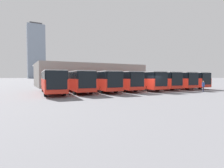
# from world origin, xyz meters

# --- Properties ---
(ground_plane) EXTENTS (600.00, 600.00, 0.00)m
(ground_plane) POSITION_xyz_m (0.00, 0.00, 0.00)
(ground_plane) COLOR slate
(bus_0) EXTENTS (3.61, 12.41, 3.16)m
(bus_0) POSITION_xyz_m (-12.86, -5.66, 1.77)
(bus_0) COLOR red
(bus_0) RESTS_ON ground_plane
(curb_divider_0) EXTENTS (0.75, 5.66, 0.15)m
(curb_divider_0) POSITION_xyz_m (-11.02, -3.85, 0.07)
(curb_divider_0) COLOR #B2B2AD
(curb_divider_0) RESTS_ON ground_plane
(bus_1) EXTENTS (3.61, 12.41, 3.16)m
(bus_1) POSITION_xyz_m (-9.18, -5.61, 1.77)
(bus_1) COLOR red
(bus_1) RESTS_ON ground_plane
(curb_divider_1) EXTENTS (0.75, 5.66, 0.15)m
(curb_divider_1) POSITION_xyz_m (-7.35, -3.80, 0.07)
(curb_divider_1) COLOR #B2B2AD
(curb_divider_1) RESTS_ON ground_plane
(bus_2) EXTENTS (3.61, 12.41, 3.16)m
(bus_2) POSITION_xyz_m (-5.51, -5.81, 1.77)
(bus_2) COLOR red
(bus_2) RESTS_ON ground_plane
(curb_divider_2) EXTENTS (0.75, 5.66, 0.15)m
(curb_divider_2) POSITION_xyz_m (-3.67, -4.00, 0.07)
(curb_divider_2) COLOR #B2B2AD
(curb_divider_2) RESTS_ON ground_plane
(bus_3) EXTENTS (3.61, 12.41, 3.16)m
(bus_3) POSITION_xyz_m (-1.84, -5.52, 1.77)
(bus_3) COLOR red
(bus_3) RESTS_ON ground_plane
(curb_divider_3) EXTENTS (0.75, 5.66, 0.15)m
(curb_divider_3) POSITION_xyz_m (0.00, -3.71, 0.07)
(curb_divider_3) COLOR #B2B2AD
(curb_divider_3) RESTS_ON ground_plane
(bus_4) EXTENTS (3.61, 12.41, 3.16)m
(bus_4) POSITION_xyz_m (1.84, -6.42, 1.77)
(bus_4) COLOR red
(bus_4) RESTS_ON ground_plane
(curb_divider_4) EXTENTS (0.75, 5.66, 0.15)m
(curb_divider_4) POSITION_xyz_m (3.67, -4.61, 0.07)
(curb_divider_4) COLOR #B2B2AD
(curb_divider_4) RESTS_ON ground_plane
(bus_5) EXTENTS (3.61, 12.41, 3.16)m
(bus_5) POSITION_xyz_m (5.51, -6.26, 1.77)
(bus_5) COLOR red
(bus_5) RESTS_ON ground_plane
(curb_divider_5) EXTENTS (0.75, 5.66, 0.15)m
(curb_divider_5) POSITION_xyz_m (7.35, -4.45, 0.07)
(curb_divider_5) COLOR #B2B2AD
(curb_divider_5) RESTS_ON ground_plane
(bus_6) EXTENTS (3.61, 12.41, 3.16)m
(bus_6) POSITION_xyz_m (9.19, -6.66, 1.77)
(bus_6) COLOR red
(bus_6) RESTS_ON ground_plane
(curb_divider_6) EXTENTS (0.75, 5.66, 0.15)m
(curb_divider_6) POSITION_xyz_m (11.02, -4.85, 0.07)
(curb_divider_6) COLOR #B2B2AD
(curb_divider_6) RESTS_ON ground_plane
(bus_7) EXTENTS (3.61, 12.41, 3.16)m
(bus_7) POSITION_xyz_m (12.86, -6.29, 1.77)
(bus_7) COLOR red
(bus_7) RESTS_ON ground_plane
(pedestrian) EXTENTS (0.52, 0.52, 1.71)m
(pedestrian) POSITION_xyz_m (-8.08, 2.57, 0.92)
(pedestrian) COLOR #38384C
(pedestrian) RESTS_ON ground_plane
(station_building) EXTENTS (26.71, 14.97, 5.53)m
(station_building) POSITION_xyz_m (0.00, -23.54, 2.79)
(station_building) COLOR gray
(station_building) RESTS_ON ground_plane
(office_tower) EXTENTS (19.93, 19.93, 67.31)m
(office_tower) POSITION_xyz_m (-4.94, -216.14, 33.05)
(office_tower) COLOR #7F8EA3
(office_tower) RESTS_ON ground_plane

